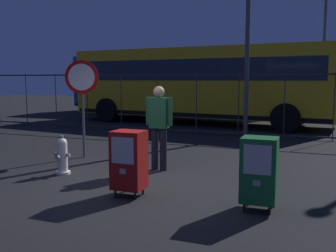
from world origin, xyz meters
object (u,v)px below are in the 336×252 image
fire_hydrant (62,156)px  bus_far (173,81)px  newspaper_box_secondary (259,170)px  pedestrian (159,123)px  stop_sign (82,88)px  street_light_far_left (324,35)px  newspaper_box_primary (129,160)px  bus_near (199,81)px

fire_hydrant → bus_far: bus_far is taller
newspaper_box_secondary → pedestrian: (-2.18, 1.71, 0.38)m
bus_far → stop_sign: bearing=-80.4°
street_light_far_left → pedestrian: bearing=-101.8°
fire_hydrant → newspaper_box_secondary: size_ratio=0.73×
newspaper_box_primary → street_light_far_left: (2.92, 16.78, 3.51)m
pedestrian → bus_far: bearing=109.0°
newspaper_box_secondary → bus_near: 10.64m
fire_hydrant → bus_far: size_ratio=0.07×
stop_sign → pedestrian: size_ratio=1.34×
newspaper_box_primary → bus_near: bearing=100.2°
fire_hydrant → pedestrian: bearing=30.8°
stop_sign → street_light_far_left: street_light_far_left is taller
stop_sign → bus_near: bearing=86.0°
fire_hydrant → newspaper_box_primary: size_ratio=0.73×
stop_sign → bus_near: bus_near is taller
newspaper_box_primary → bus_far: bus_far is taller
fire_hydrant → newspaper_box_secondary: bearing=-11.3°
fire_hydrant → pedestrian: (1.60, 0.95, 0.60)m
fire_hydrant → stop_sign: size_ratio=0.33×
newspaper_box_primary → bus_near: bus_near is taller
newspaper_box_primary → bus_near: size_ratio=0.10×
bus_far → fire_hydrant: bearing=-79.4°
pedestrian → bus_near: (-1.58, 8.17, 0.76)m
newspaper_box_secondary → pedestrian: 2.80m
newspaper_box_secondary → fire_hydrant: bearing=168.7°
newspaper_box_secondary → street_light_far_left: size_ratio=0.15×
fire_hydrant → newspaper_box_secondary: (3.78, -0.76, 0.22)m
fire_hydrant → street_light_far_left: (4.73, 15.98, 3.72)m
newspaper_box_secondary → bus_far: size_ratio=0.10×
fire_hydrant → bus_far: 13.43m
bus_far → street_light_far_left: street_light_far_left is taller
stop_sign → pedestrian: stop_sign is taller
stop_sign → fire_hydrant: bearing=-71.2°
bus_near → street_light_far_left: bearing=61.9°
bus_near → bus_far: size_ratio=1.02×
pedestrian → street_light_far_left: 15.66m
newspaper_box_secondary → street_light_far_left: (0.95, 16.73, 3.51)m
pedestrian → newspaper_box_primary: bearing=-83.1°
pedestrian → stop_sign: bearing=165.2°
newspaper_box_secondary → pedestrian: bearing=141.9°
fire_hydrant → pedestrian: size_ratio=0.45×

